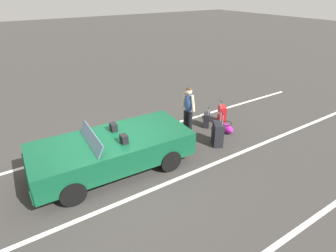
{
  "coord_description": "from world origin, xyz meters",
  "views": [
    {
      "loc": [
        2.09,
        5.93,
        4.45
      ],
      "look_at": [
        -1.81,
        -0.11,
        0.75
      ],
      "focal_mm": 29.25,
      "sensor_mm": 36.0,
      "label": 1
    }
  ],
  "objects": [
    {
      "name": "lot_line_mid",
      "position": [
        0.0,
        1.32,
        0.0
      ],
      "size": [
        18.0,
        0.12,
        0.01
      ],
      "primitive_type": "cube",
      "color": "silver",
      "rests_on": "ground_plane"
    },
    {
      "name": "traveler_person",
      "position": [
        -2.82,
        -0.47,
        0.93
      ],
      "size": [
        0.25,
        0.61,
        1.65
      ],
      "rotation": [
        0.0,
        0.0,
        0.1
      ],
      "color": "black",
      "rests_on": "ground_plane"
    },
    {
      "name": "duffel_bag",
      "position": [
        -4.0,
        0.1,
        0.16
      ],
      "size": [
        0.37,
        0.64,
        0.34
      ],
      "rotation": [
        0.0,
        0.0,
        4.71
      ],
      "color": "#991E8C",
      "rests_on": "ground_plane"
    },
    {
      "name": "suitcase_large_black",
      "position": [
        -3.2,
        0.56,
        0.37
      ],
      "size": [
        0.49,
        0.56,
        1.08
      ],
      "rotation": [
        0.0,
        0.0,
        5.75
      ],
      "color": "black",
      "rests_on": "ground_plane"
    },
    {
      "name": "lot_line_near",
      "position": [
        0.0,
        -1.38,
        0.0
      ],
      "size": [
        18.0,
        0.12,
        0.01
      ],
      "primitive_type": "cube",
      "color": "silver",
      "rests_on": "ground_plane"
    },
    {
      "name": "convertible_car",
      "position": [
        0.21,
        -0.01,
        0.59
      ],
      "size": [
        4.21,
        1.97,
        1.24
      ],
      "rotation": [
        0.0,
        0.0,
        -0.04
      ],
      "color": "#0F4C2D",
      "rests_on": "ground_plane"
    },
    {
      "name": "suitcase_medium_bright",
      "position": [
        -4.38,
        -0.52,
        0.31
      ],
      "size": [
        0.41,
        0.47,
        0.82
      ],
      "rotation": [
        0.0,
        0.0,
        2.59
      ],
      "color": "red",
      "rests_on": "ground_plane"
    },
    {
      "name": "suitcase_small_carryon",
      "position": [
        -3.72,
        -0.57,
        0.25
      ],
      "size": [
        0.38,
        0.38,
        0.72
      ],
      "rotation": [
        0.0,
        0.0,
        5.48
      ],
      "color": "black",
      "rests_on": "ground_plane"
    },
    {
      "name": "ground_plane",
      "position": [
        0.0,
        0.0,
        0.0
      ],
      "size": [
        80.0,
        80.0,
        0.0
      ],
      "primitive_type": "plane",
      "color": "#383533"
    }
  ]
}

